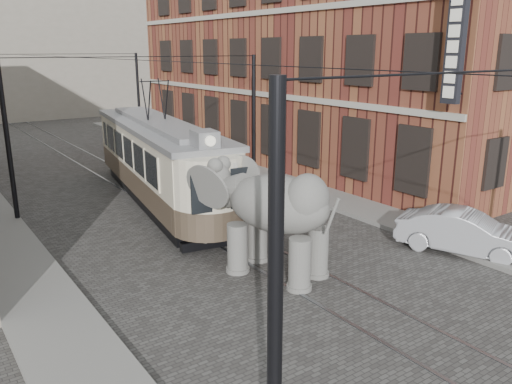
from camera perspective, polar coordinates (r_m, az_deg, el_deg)
ground at (r=17.79m, az=-2.99°, el=-5.04°), size 120.00×120.00×0.00m
tram_rails at (r=17.78m, az=-2.99°, el=-5.00°), size 1.54×80.00×0.02m
sidewalk_right at (r=21.37m, az=10.77°, el=-1.53°), size 2.00×60.00×0.15m
sidewalk_left at (r=15.61m, az=-23.93°, el=-9.17°), size 2.00×60.00×0.15m
brick_building at (r=30.45m, az=5.72°, el=15.00°), size 8.00×26.00×12.00m
catenary at (r=21.24m, az=-10.80°, el=6.47°), size 11.00×30.20×6.00m
tram at (r=21.81m, az=-10.83°, el=5.44°), size 4.61×12.99×5.05m
elephant at (r=14.46m, az=2.40°, el=-3.16°), size 4.59×5.96×3.22m
parked_car at (r=17.54m, az=22.07°, el=-4.16°), size 2.94×4.34×1.35m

